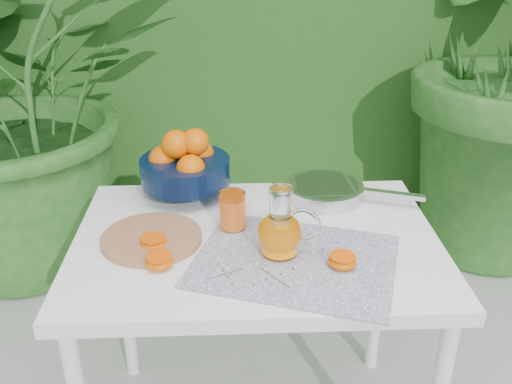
{
  "coord_description": "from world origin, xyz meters",
  "views": [
    {
      "loc": [
        -0.16,
        -1.3,
        1.55
      ],
      "look_at": [
        -0.1,
        0.07,
        0.88
      ],
      "focal_mm": 40.0,
      "sensor_mm": 36.0,
      "label": 1
    }
  ],
  "objects_px": {
    "fruit_bowl": "(185,165)",
    "juice_pitcher": "(281,231)",
    "white_table": "(256,263)",
    "cutting_board": "(152,238)",
    "saute_pan": "(326,190)"
  },
  "relations": [
    {
      "from": "saute_pan",
      "to": "juice_pitcher",
      "type": "bearing_deg",
      "value": -117.3
    },
    {
      "from": "white_table",
      "to": "juice_pitcher",
      "type": "bearing_deg",
      "value": -56.2
    },
    {
      "from": "white_table",
      "to": "fruit_bowl",
      "type": "height_order",
      "value": "fruit_bowl"
    },
    {
      "from": "cutting_board",
      "to": "saute_pan",
      "type": "bearing_deg",
      "value": 25.65
    },
    {
      "from": "cutting_board",
      "to": "fruit_bowl",
      "type": "relative_size",
      "value": 0.76
    },
    {
      "from": "white_table",
      "to": "cutting_board",
      "type": "relative_size",
      "value": 3.68
    },
    {
      "from": "fruit_bowl",
      "to": "juice_pitcher",
      "type": "relative_size",
      "value": 1.87
    },
    {
      "from": "white_table",
      "to": "saute_pan",
      "type": "xyz_separation_m",
      "value": [
        0.23,
        0.24,
        0.11
      ]
    },
    {
      "from": "fruit_bowl",
      "to": "juice_pitcher",
      "type": "bearing_deg",
      "value": -53.68
    },
    {
      "from": "white_table",
      "to": "cutting_board",
      "type": "distance_m",
      "value": 0.3
    },
    {
      "from": "white_table",
      "to": "juice_pitcher",
      "type": "distance_m",
      "value": 0.18
    },
    {
      "from": "white_table",
      "to": "cutting_board",
      "type": "bearing_deg",
      "value": -178.63
    },
    {
      "from": "saute_pan",
      "to": "fruit_bowl",
      "type": "bearing_deg",
      "value": 174.84
    },
    {
      "from": "cutting_board",
      "to": "fruit_bowl",
      "type": "xyz_separation_m",
      "value": [
        0.07,
        0.28,
        0.09
      ]
    },
    {
      "from": "cutting_board",
      "to": "juice_pitcher",
      "type": "bearing_deg",
      "value": -13.23
    }
  ]
}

